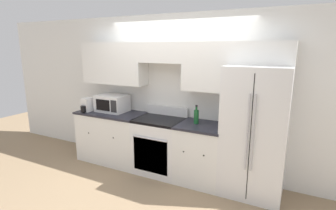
{
  "coord_description": "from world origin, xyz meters",
  "views": [
    {
      "loc": [
        1.85,
        -3.3,
        2.08
      ],
      "look_at": [
        0.0,
        0.31,
        1.17
      ],
      "focal_mm": 28.0,
      "sensor_mm": 36.0,
      "label": 1
    }
  ],
  "objects_px": {
    "refrigerator": "(255,132)",
    "oven_range": "(160,145)",
    "bottle": "(196,116)",
    "microwave": "(112,103)"
  },
  "relations": [
    {
      "from": "refrigerator",
      "to": "oven_range",
      "type": "bearing_deg",
      "value": -178.21
    },
    {
      "from": "bottle",
      "to": "refrigerator",
      "type": "bearing_deg",
      "value": 0.7
    },
    {
      "from": "oven_range",
      "to": "microwave",
      "type": "distance_m",
      "value": 1.19
    },
    {
      "from": "oven_range",
      "to": "microwave",
      "type": "relative_size",
      "value": 2.0
    },
    {
      "from": "oven_range",
      "to": "bottle",
      "type": "height_order",
      "value": "bottle"
    },
    {
      "from": "bottle",
      "to": "microwave",
      "type": "bearing_deg",
      "value": 178.91
    },
    {
      "from": "oven_range",
      "to": "microwave",
      "type": "height_order",
      "value": "microwave"
    },
    {
      "from": "microwave",
      "to": "refrigerator",
      "type": "bearing_deg",
      "value": -0.47
    },
    {
      "from": "oven_range",
      "to": "bottle",
      "type": "xyz_separation_m",
      "value": [
        0.63,
        0.04,
        0.57
      ]
    },
    {
      "from": "oven_range",
      "to": "refrigerator",
      "type": "height_order",
      "value": "refrigerator"
    }
  ]
}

